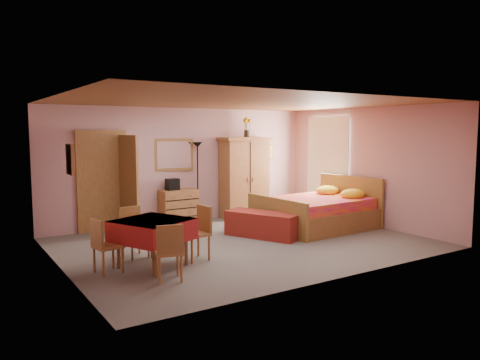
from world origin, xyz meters
TOP-DOWN VIEW (x-y plane):
  - floor at (0.00, 0.00)m, footprint 6.50×6.50m
  - ceiling at (0.00, 0.00)m, footprint 6.50×6.50m
  - wall_back at (0.00, 2.50)m, footprint 6.50×0.10m
  - wall_front at (0.00, -2.50)m, footprint 6.50×0.10m
  - wall_left at (-3.25, 0.00)m, footprint 0.10×5.00m
  - wall_right at (3.25, 0.00)m, footprint 0.10×5.00m
  - doorway at (-1.90, 2.47)m, footprint 1.06×0.12m
  - window at (3.21, 1.20)m, footprint 0.08×1.40m
  - picture_left at (-3.22, -0.60)m, footprint 0.04×0.32m
  - picture_back at (2.35, 2.47)m, footprint 0.30×0.04m
  - chest_of_drawers at (-0.27, 2.28)m, footprint 0.83×0.43m
  - wall_mirror at (-0.27, 2.49)m, footprint 0.92×0.11m
  - stereo at (-0.40, 2.29)m, footprint 0.29×0.22m
  - floor_lamp at (0.24, 2.30)m, footprint 0.25×0.25m
  - wardrobe at (1.44, 2.20)m, footprint 1.24×0.65m
  - sunflower_vase at (1.51, 2.20)m, footprint 0.19×0.19m
  - bed at (2.03, 0.30)m, footprint 2.39×1.93m
  - bench at (0.58, 0.21)m, footprint 1.11×1.57m
  - dining_table at (-2.02, -0.52)m, footprint 1.32×1.32m
  - chair_south at (-2.09, -1.26)m, footprint 0.46×0.46m
  - chair_north at (-2.06, 0.14)m, footprint 0.43×0.43m
  - chair_west at (-2.70, -0.46)m, footprint 0.43×0.43m
  - chair_east at (-1.30, -0.54)m, footprint 0.43×0.43m

SIDE VIEW (x-z plane):
  - floor at x=0.00m, z-range 0.00..0.00m
  - bench at x=0.58m, z-range 0.00..0.49m
  - dining_table at x=-2.02m, z-range 0.00..0.73m
  - chest_of_drawers at x=-0.27m, z-range 0.00..0.78m
  - chair_south at x=-2.09m, z-range 0.00..0.82m
  - chair_west at x=-2.70m, z-range 0.00..0.82m
  - chair_north at x=-2.06m, z-range 0.00..0.83m
  - chair_east at x=-1.30m, z-range 0.00..0.88m
  - bed at x=2.03m, z-range 0.00..1.07m
  - stereo at x=-0.40m, z-range 0.78..1.03m
  - floor_lamp at x=0.24m, z-range 0.00..1.83m
  - wardrobe at x=1.44m, z-range 0.00..1.93m
  - doorway at x=-1.90m, z-range -0.05..2.10m
  - wall_back at x=0.00m, z-range 0.00..2.60m
  - wall_front at x=0.00m, z-range 0.00..2.60m
  - wall_left at x=-3.25m, z-range 0.00..2.60m
  - wall_right at x=3.25m, z-range 0.00..2.60m
  - window at x=3.21m, z-range 0.48..2.42m
  - picture_back at x=2.35m, z-range 1.35..1.75m
  - wall_mirror at x=-0.27m, z-range 1.19..1.91m
  - picture_left at x=-3.22m, z-range 1.49..1.91m
  - sunflower_vase at x=1.51m, z-range 1.93..2.40m
  - ceiling at x=0.00m, z-range 2.60..2.60m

